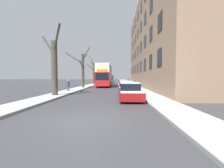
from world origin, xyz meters
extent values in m
plane|color=#424247|center=(0.00, 0.00, 0.00)|extent=(320.00, 320.00, 0.00)
cube|color=gray|center=(-4.67, 53.00, 0.07)|extent=(2.07, 130.00, 0.13)
cube|color=white|center=(-4.67, 53.00, 0.15)|extent=(2.05, 130.00, 0.03)
cube|color=gray|center=(4.67, 53.00, 0.07)|extent=(2.07, 130.00, 0.13)
cube|color=white|center=(4.67, 53.00, 0.15)|extent=(2.05, 130.00, 0.03)
cube|color=#8C7056|center=(10.21, 22.44, 8.67)|extent=(9.00, 35.90, 17.33)
cube|color=black|center=(5.68, 8.61, 3.81)|extent=(0.08, 1.40, 1.80)
cube|color=black|center=(5.68, 12.56, 3.81)|extent=(0.08, 1.40, 1.80)
cube|color=black|center=(5.68, 16.51, 3.81)|extent=(0.08, 1.40, 1.80)
cube|color=black|center=(5.68, 20.46, 3.81)|extent=(0.08, 1.40, 1.80)
cube|color=black|center=(5.68, 24.41, 3.81)|extent=(0.08, 1.40, 1.80)
cube|color=black|center=(5.68, 28.36, 3.81)|extent=(0.08, 1.40, 1.80)
cube|color=black|center=(5.68, 32.31, 3.81)|extent=(0.08, 1.40, 1.80)
cube|color=black|center=(5.68, 36.26, 3.81)|extent=(0.08, 1.40, 1.80)
cube|color=black|center=(5.68, 8.61, 7.28)|extent=(0.08, 1.40, 1.80)
cube|color=black|center=(5.68, 12.56, 7.28)|extent=(0.08, 1.40, 1.80)
cube|color=black|center=(5.68, 16.51, 7.28)|extent=(0.08, 1.40, 1.80)
cube|color=black|center=(5.68, 20.46, 7.28)|extent=(0.08, 1.40, 1.80)
cube|color=black|center=(5.68, 24.41, 7.28)|extent=(0.08, 1.40, 1.80)
cube|color=black|center=(5.68, 28.36, 7.28)|extent=(0.08, 1.40, 1.80)
cube|color=black|center=(5.68, 32.31, 7.28)|extent=(0.08, 1.40, 1.80)
cube|color=black|center=(5.68, 36.26, 7.28)|extent=(0.08, 1.40, 1.80)
cube|color=black|center=(5.68, 12.56, 10.75)|extent=(0.08, 1.40, 1.80)
cube|color=black|center=(5.68, 16.51, 10.75)|extent=(0.08, 1.40, 1.80)
cube|color=black|center=(5.68, 20.46, 10.75)|extent=(0.08, 1.40, 1.80)
cube|color=black|center=(5.68, 24.41, 10.75)|extent=(0.08, 1.40, 1.80)
cube|color=black|center=(5.68, 28.36, 10.75)|extent=(0.08, 1.40, 1.80)
cube|color=black|center=(5.68, 32.31, 10.75)|extent=(0.08, 1.40, 1.80)
cube|color=black|center=(5.68, 36.26, 10.75)|extent=(0.08, 1.40, 1.80)
cube|color=black|center=(5.68, 20.46, 14.21)|extent=(0.08, 1.40, 1.80)
cube|color=black|center=(5.68, 24.41, 14.21)|extent=(0.08, 1.40, 1.80)
cube|color=black|center=(5.68, 28.36, 14.21)|extent=(0.08, 1.40, 1.80)
cube|color=black|center=(5.68, 32.31, 14.21)|extent=(0.08, 1.40, 1.80)
cube|color=black|center=(5.68, 36.26, 14.21)|extent=(0.08, 1.40, 1.80)
cylinder|color=#423A30|center=(-4.56, 7.84, 2.68)|extent=(0.56, 0.56, 5.35)
cylinder|color=#423A30|center=(-5.40, 8.43, 5.07)|extent=(1.91, 1.43, 2.21)
cylinder|color=#423A30|center=(-4.98, 8.78, 4.51)|extent=(1.06, 2.08, 2.00)
cylinder|color=#423A30|center=(-3.96, 7.04, 5.44)|extent=(1.44, 1.83, 2.17)
cylinder|color=#423A30|center=(-4.59, 8.33, 5.17)|extent=(0.27, 1.18, 2.09)
cylinder|color=#423A30|center=(-4.43, 19.21, 2.95)|extent=(0.48, 0.48, 5.90)
cylinder|color=#423A30|center=(-5.83, 18.91, 5.14)|extent=(2.92, 0.78, 1.96)
cylinder|color=#423A30|center=(-3.78, 19.05, 6.07)|extent=(1.47, 0.53, 1.98)
cylinder|color=#423A30|center=(-4.27, 20.14, 5.51)|extent=(0.50, 1.96, 1.23)
cylinder|color=#423A30|center=(-4.49, 18.41, 4.12)|extent=(0.31, 1.71, 1.15)
cylinder|color=#423A30|center=(-4.36, 30.57, 2.79)|extent=(0.42, 0.42, 5.59)
cylinder|color=#423A30|center=(-4.93, 30.97, 6.14)|extent=(1.33, 0.99, 2.39)
cylinder|color=#423A30|center=(-5.02, 29.97, 4.39)|extent=(1.48, 1.36, 1.42)
cylinder|color=#423A30|center=(-4.72, 30.81, 5.08)|extent=(0.91, 0.66, 1.51)
cylinder|color=#423A30|center=(-4.69, 31.28, 5.47)|extent=(0.85, 1.58, 1.75)
cube|color=red|center=(-1.13, 24.84, 1.58)|extent=(2.59, 11.06, 2.47)
cube|color=beige|center=(-1.13, 24.84, 3.56)|extent=(2.54, 10.84, 1.49)
cube|color=beige|center=(-1.13, 24.84, 4.37)|extent=(2.54, 10.84, 0.12)
cube|color=black|center=(-1.13, 24.84, 2.05)|extent=(2.62, 9.73, 1.29)
cube|color=black|center=(-1.13, 24.84, 3.63)|extent=(2.62, 9.73, 1.13)
cube|color=black|center=(-1.13, 19.33, 2.05)|extent=(2.34, 0.06, 1.35)
cube|color=orange|center=(-1.13, 19.32, 3.19)|extent=(1.82, 0.05, 0.32)
cylinder|color=black|center=(-2.26, 21.52, 0.51)|extent=(0.30, 1.02, 1.02)
cylinder|color=black|center=(-0.01, 21.52, 0.51)|extent=(0.30, 1.02, 1.02)
cylinder|color=black|center=(-2.26, 27.94, 0.51)|extent=(0.30, 1.02, 1.02)
cylinder|color=black|center=(-0.01, 27.94, 0.51)|extent=(0.30, 1.02, 1.02)
cube|color=maroon|center=(2.57, 6.06, 0.47)|extent=(1.81, 4.58, 0.60)
cube|color=black|center=(2.57, 6.25, 1.07)|extent=(1.56, 2.29, 0.60)
cube|color=white|center=(2.57, 6.25, 1.40)|extent=(1.52, 2.18, 0.06)
cube|color=white|center=(2.57, 4.44, 0.80)|extent=(1.63, 1.20, 0.05)
cylinder|color=black|center=(1.77, 4.69, 0.31)|extent=(0.20, 0.61, 0.61)
cylinder|color=black|center=(3.36, 4.69, 0.31)|extent=(0.20, 0.61, 0.61)
cylinder|color=black|center=(1.77, 7.44, 0.31)|extent=(0.20, 0.61, 0.61)
cylinder|color=black|center=(3.36, 7.44, 0.31)|extent=(0.20, 0.61, 0.61)
cube|color=navy|center=(2.57, 11.42, 0.47)|extent=(1.84, 4.17, 0.59)
cube|color=black|center=(2.57, 11.58, 1.06)|extent=(1.58, 2.08, 0.59)
cube|color=white|center=(2.57, 11.58, 1.40)|extent=(1.54, 1.98, 0.09)
cube|color=white|center=(2.57, 9.94, 0.80)|extent=(1.66, 1.09, 0.07)
cylinder|color=black|center=(1.76, 10.17, 0.31)|extent=(0.20, 0.63, 0.63)
cylinder|color=black|center=(3.38, 10.17, 0.31)|extent=(0.20, 0.63, 0.63)
cylinder|color=black|center=(1.76, 12.67, 0.31)|extent=(0.20, 0.63, 0.63)
cylinder|color=black|center=(3.38, 12.67, 0.31)|extent=(0.20, 0.63, 0.63)
cube|color=#9EA3AD|center=(2.57, 17.66, 0.49)|extent=(1.69, 4.48, 0.63)
cube|color=black|center=(2.57, 17.83, 1.06)|extent=(1.45, 2.24, 0.51)
cube|color=white|center=(2.57, 17.83, 1.34)|extent=(1.42, 2.13, 0.07)
cube|color=white|center=(2.57, 16.07, 0.83)|extent=(1.52, 1.17, 0.05)
cylinder|color=black|center=(1.83, 16.31, 0.34)|extent=(0.20, 0.68, 0.68)
cylinder|color=black|center=(3.30, 16.31, 0.34)|extent=(0.20, 0.68, 0.68)
cylinder|color=black|center=(1.83, 19.00, 0.34)|extent=(0.20, 0.68, 0.68)
cylinder|color=black|center=(3.30, 19.00, 0.34)|extent=(0.20, 0.68, 0.68)
cube|color=silver|center=(2.57, 23.56, 0.47)|extent=(1.70, 3.92, 0.60)
cube|color=black|center=(2.57, 23.72, 1.08)|extent=(1.46, 1.96, 0.61)
cube|color=white|center=(2.57, 23.72, 1.43)|extent=(1.43, 1.86, 0.09)
cube|color=white|center=(2.57, 22.17, 0.81)|extent=(1.53, 1.02, 0.07)
cylinder|color=black|center=(1.83, 22.39, 0.33)|extent=(0.20, 0.66, 0.66)
cylinder|color=black|center=(3.31, 22.39, 0.33)|extent=(0.20, 0.66, 0.66)
cylinder|color=black|center=(1.83, 24.74, 0.33)|extent=(0.20, 0.66, 0.66)
cylinder|color=black|center=(3.31, 24.74, 0.33)|extent=(0.20, 0.66, 0.66)
cube|color=#333842|center=(-0.77, 42.22, 1.36)|extent=(1.93, 5.58, 2.28)
cube|color=black|center=(-0.77, 39.45, 1.90)|extent=(1.70, 0.06, 1.01)
cylinder|color=black|center=(-1.61, 40.43, 0.34)|extent=(0.22, 0.68, 0.68)
cylinder|color=black|center=(0.08, 40.43, 0.34)|extent=(0.22, 0.68, 0.68)
cylinder|color=black|center=(-1.61, 44.00, 0.34)|extent=(0.22, 0.68, 0.68)
cylinder|color=black|center=(0.08, 44.00, 0.34)|extent=(0.22, 0.68, 0.68)
cylinder|color=#4C4742|center=(-4.74, 12.18, 0.37)|extent=(0.16, 0.16, 0.74)
cylinder|color=#4C4742|center=(-4.60, 12.13, 0.37)|extent=(0.16, 0.16, 0.74)
cylinder|color=navy|center=(-4.67, 12.15, 1.06)|extent=(0.34, 0.34, 0.64)
sphere|color=beige|center=(-4.67, 12.15, 1.48)|extent=(0.20, 0.20, 0.20)
camera|label=1|loc=(1.51, -6.44, 1.86)|focal=24.00mm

